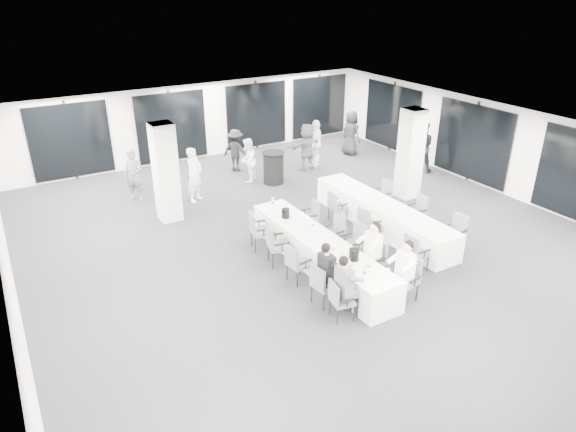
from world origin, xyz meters
name	(u,v)px	position (x,y,z in m)	size (l,w,h in m)	color
room	(318,172)	(0.89, 1.11, 1.39)	(14.04, 16.04, 2.84)	black
column_left	(166,173)	(-2.80, 3.20, 1.40)	(0.60, 0.60, 2.80)	silver
column_right	(410,154)	(4.20, 1.00, 1.40)	(0.60, 0.60, 2.80)	silver
banquet_table_main	(319,253)	(-0.63, -1.24, 0.38)	(0.90, 5.00, 0.75)	silver
banquet_table_side	(382,216)	(2.01, -0.38, 0.38)	(0.90, 5.00, 0.75)	silver
cocktail_table	(273,167)	(1.15, 4.17, 0.55)	(0.78, 0.78, 1.08)	black
chair_main_left_near	(339,298)	(-1.45, -3.18, 0.49)	(0.51, 0.54, 0.87)	#515258
chair_main_left_second	(322,283)	(-1.46, -2.59, 0.54)	(0.53, 0.57, 0.94)	#515258
chair_main_left_mid	(296,262)	(-1.46, -1.54, 0.52)	(0.51, 0.55, 0.91)	#515258
chair_main_left_fourth	(275,243)	(-1.47, -0.61, 0.58)	(0.62, 0.65, 1.02)	#515258
chair_main_left_far	(258,229)	(-1.46, 0.30, 0.56)	(0.60, 0.63, 0.99)	#515258
chair_main_right_near	(407,276)	(0.20, -3.33, 0.56)	(0.58, 0.62, 0.98)	#515258
chair_main_right_second	(376,258)	(0.20, -2.30, 0.52)	(0.48, 0.53, 0.91)	#515258
chair_main_right_mid	(355,241)	(0.21, -1.51, 0.58)	(0.51, 0.58, 1.01)	#515258
chair_main_right_fourth	(335,231)	(0.20, -0.73, 0.52)	(0.49, 0.54, 0.91)	#515258
chair_main_right_far	(311,215)	(0.20, 0.40, 0.52)	(0.53, 0.56, 0.90)	#515258
chair_side_left_near	(414,251)	(1.18, -2.52, 0.53)	(0.48, 0.53, 0.93)	#515258
chair_side_left_mid	(367,222)	(1.18, -0.78, 0.54)	(0.49, 0.55, 0.95)	#515258
chair_side_left_far	(336,205)	(1.18, 0.64, 0.51)	(0.49, 0.53, 0.89)	#515258
chair_side_right_near	(456,230)	(2.84, -2.26, 0.53)	(0.52, 0.56, 0.93)	#515258
chair_side_right_mid	(417,210)	(2.84, -0.87, 0.55)	(0.54, 0.58, 0.96)	#515258
chair_side_right_far	(383,193)	(2.84, 0.57, 0.53)	(0.48, 0.53, 0.92)	#515258
seated_guest_a	(347,283)	(-1.30, -3.19, 0.81)	(0.50, 0.38, 1.44)	#56595E
seated_guest_b	(329,269)	(-1.30, -2.58, 0.81)	(0.50, 0.38, 1.44)	black
seated_guest_c	(403,268)	(0.04, -3.34, 0.81)	(0.50, 0.38, 1.44)	white
seated_guest_d	(371,248)	(0.04, -2.30, 0.81)	(0.50, 0.38, 1.44)	white
standing_guest_a	(194,171)	(-1.66, 4.07, 0.96)	(0.70, 0.56, 1.92)	white
standing_guest_b	(248,158)	(0.46, 4.70, 0.85)	(0.82, 0.50, 1.70)	white
standing_guest_c	(236,148)	(0.59, 5.89, 0.86)	(1.11, 0.56, 1.71)	black
standing_guest_d	(316,140)	(3.33, 4.90, 0.97)	(1.14, 0.64, 1.94)	white
standing_guest_e	(351,130)	(5.26, 5.37, 0.97)	(0.94, 0.57, 1.94)	black
standing_guest_f	(307,144)	(2.83, 4.74, 0.95)	(1.75, 0.67, 1.91)	#56595E
standing_guest_g	(133,172)	(-3.24, 5.07, 0.92)	(0.67, 0.54, 1.84)	#56595E
standing_guest_h	(422,144)	(6.20, 2.53, 1.02)	(0.99, 0.60, 2.04)	black
ice_bucket_near	(354,255)	(-0.55, -2.44, 0.88)	(0.23, 0.23, 0.26)	black
ice_bucket_far	(286,213)	(-0.72, 0.17, 0.87)	(0.21, 0.21, 0.24)	black
water_bottle_a	(365,271)	(-0.76, -3.09, 0.86)	(0.07, 0.07, 0.23)	silver
water_bottle_b	(313,224)	(-0.45, -0.69, 0.86)	(0.07, 0.07, 0.21)	silver
water_bottle_c	(273,202)	(-0.63, 1.00, 0.87)	(0.08, 0.08, 0.24)	silver
plate_a	(351,266)	(-0.76, -2.64, 0.76)	(0.18, 0.18, 0.03)	white
plate_b	(368,266)	(-0.47, -2.84, 0.76)	(0.22, 0.22, 0.03)	white
plate_c	(333,249)	(-0.68, -1.83, 0.76)	(0.18, 0.18, 0.03)	white
wine_glass	(388,270)	(-0.40, -3.37, 0.92)	(0.08, 0.08, 0.22)	silver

